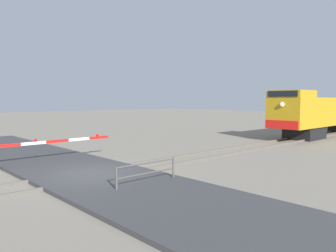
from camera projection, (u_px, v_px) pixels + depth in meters
ground_plane at (92, 177)px, 13.85m from camera, size 160.00×160.00×0.00m
rail_track_left at (84, 172)px, 14.36m from camera, size 0.08×80.00×0.15m
rail_track_right at (101, 178)px, 13.32m from camera, size 0.08×80.00×0.15m
road_surface at (92, 175)px, 13.84m from camera, size 36.00×4.80×0.15m
locomotive at (327, 113)px, 30.33m from camera, size 2.78×17.53×4.01m
crossing_gate at (11, 151)px, 15.41m from camera, size 0.36×6.83×1.34m
guard_railing at (147, 171)px, 12.20m from camera, size 0.08×2.81×0.95m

